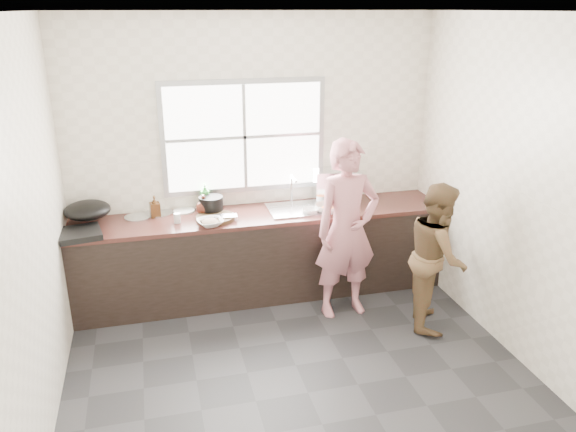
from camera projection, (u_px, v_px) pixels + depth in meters
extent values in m
cube|color=#29292B|center=(296.00, 366.00, 4.55)|extent=(3.60, 3.20, 0.01)
cube|color=silver|center=(298.00, 10.00, 3.60)|extent=(3.60, 3.20, 0.01)
cube|color=silver|center=(254.00, 156.00, 5.53)|extent=(3.60, 0.01, 2.70)
cube|color=silver|center=(30.00, 232.00, 3.66)|extent=(0.01, 3.20, 2.70)
cube|color=beige|center=(514.00, 190.00, 4.49)|extent=(0.01, 3.20, 2.70)
cube|color=silver|center=(386.00, 321.00, 2.62)|extent=(3.60, 0.01, 2.70)
cube|color=black|center=(262.00, 255.00, 5.58)|extent=(3.60, 0.62, 0.82)
cube|color=#3D1E19|center=(262.00, 215.00, 5.43)|extent=(3.60, 0.64, 0.04)
cube|color=silver|center=(297.00, 209.00, 5.50)|extent=(0.55, 0.45, 0.02)
cylinder|color=silver|center=(292.00, 189.00, 5.63)|extent=(0.02, 0.02, 0.30)
cube|color=#9EA0A5|center=(244.00, 137.00, 5.43)|extent=(1.60, 0.05, 1.10)
cube|color=white|center=(245.00, 137.00, 5.40)|extent=(1.50, 0.01, 1.00)
imported|color=#C87881|center=(347.00, 235.00, 5.10)|extent=(0.60, 0.42, 1.56)
imported|color=brown|center=(437.00, 256.00, 4.95)|extent=(0.71, 0.79, 1.33)
cylinder|color=black|center=(215.00, 218.00, 5.24)|extent=(0.47, 0.47, 0.04)
cube|color=silver|center=(225.00, 216.00, 5.22)|extent=(0.22, 0.12, 0.01)
imported|color=silver|center=(210.00, 222.00, 5.10)|extent=(0.28, 0.28, 0.06)
imported|color=silver|center=(328.00, 209.00, 5.43)|extent=(0.24, 0.24, 0.07)
imported|color=silver|center=(310.00, 210.00, 5.39)|extent=(0.22, 0.22, 0.06)
cylinder|color=black|center=(211.00, 205.00, 5.38)|extent=(0.24, 0.24, 0.17)
cylinder|color=white|center=(184.00, 211.00, 5.45)|extent=(0.25, 0.25, 0.02)
imported|color=#2A802E|center=(205.00, 197.00, 5.46)|extent=(0.12, 0.12, 0.27)
imported|color=#432710|center=(155.00, 207.00, 5.29)|extent=(0.09, 0.10, 0.19)
imported|color=#3F180F|center=(204.00, 205.00, 5.35)|extent=(0.16, 0.16, 0.18)
cylinder|color=silver|center=(177.00, 218.00, 5.16)|extent=(0.08, 0.08, 0.09)
cube|color=black|center=(80.00, 234.00, 4.85)|extent=(0.41, 0.41, 0.05)
ellipsoid|color=black|center=(87.00, 210.00, 5.09)|extent=(0.52, 0.52, 0.16)
cube|color=silver|center=(336.00, 185.00, 5.71)|extent=(0.48, 0.37, 0.34)
cylinder|color=silver|center=(138.00, 217.00, 5.30)|extent=(0.31, 0.31, 0.01)
cylinder|color=#ACAEB3|center=(159.00, 213.00, 5.40)|extent=(0.34, 0.34, 0.01)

